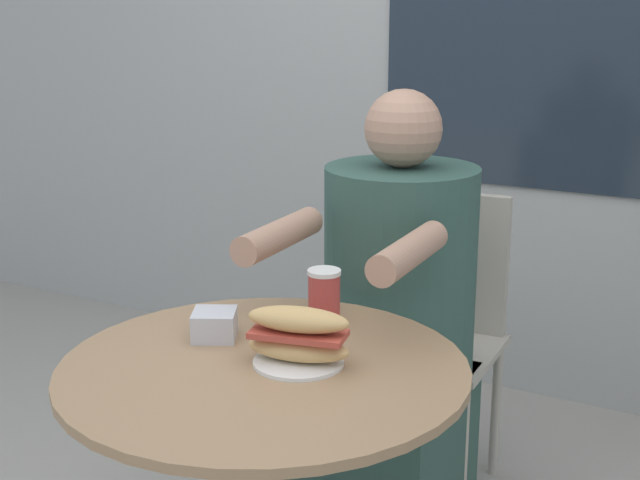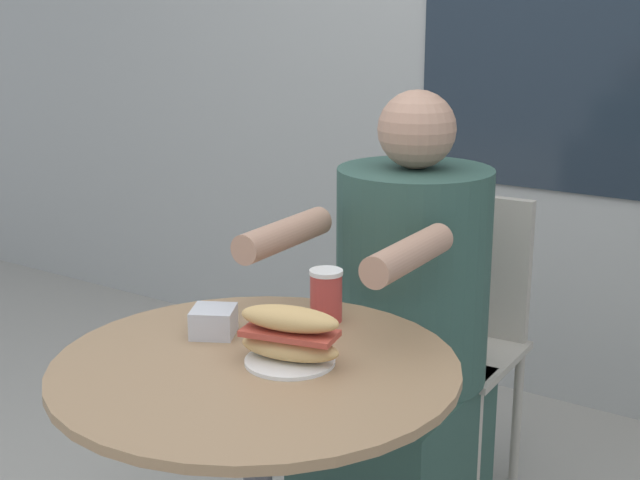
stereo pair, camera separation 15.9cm
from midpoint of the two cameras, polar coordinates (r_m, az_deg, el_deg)
storefront_wall at (r=3.19m, az=12.05°, el=14.60°), size 8.00×0.09×2.80m
cafe_table at (r=1.86m, az=-6.05°, el=-13.23°), size 0.81×0.81×0.72m
diner_chair at (r=2.64m, az=5.95°, el=-4.68°), size 0.40×0.40×0.87m
seated_diner at (r=2.34m, az=2.65°, el=-7.43°), size 0.41×0.72×1.20m
sandwich_on_plate at (r=1.75m, az=-4.01°, el=-6.30°), size 0.22×0.18×0.12m
drink_cup at (r=1.98m, az=-2.03°, el=-3.58°), size 0.08×0.08×0.12m
napkin_box at (r=1.91m, az=-9.15°, el=-5.41°), size 0.12×0.12×0.06m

